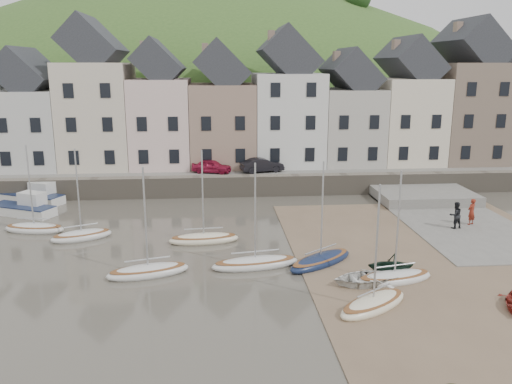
{
  "coord_description": "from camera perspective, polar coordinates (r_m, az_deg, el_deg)",
  "views": [
    {
      "loc": [
        -2.72,
        -28.02,
        11.34
      ],
      "look_at": [
        0.0,
        6.0,
        3.0
      ],
      "focal_mm": 36.67,
      "sensor_mm": 36.0,
      "label": 1
    }
  ],
  "objects": [
    {
      "name": "ground",
      "position": [
        30.35,
        0.91,
        -8.21
      ],
      "size": [
        160.0,
        160.0,
        0.0
      ],
      "primitive_type": "plane",
      "color": "#4C473C",
      "rests_on": "ground"
    },
    {
      "name": "quay_land",
      "position": [
        61.0,
        -1.95,
        3.73
      ],
      "size": [
        90.0,
        30.0,
        1.5
      ],
      "primitive_type": "cube",
      "color": "#385923",
      "rests_on": "ground"
    },
    {
      "name": "quay_street",
      "position": [
        49.57,
        -1.34,
        2.34
      ],
      "size": [
        70.0,
        7.0,
        0.1
      ],
      "primitive_type": "cube",
      "color": "slate",
      "rests_on": "quay_land"
    },
    {
      "name": "seawall",
      "position": [
        46.29,
        -1.08,
        0.7
      ],
      "size": [
        70.0,
        1.2,
        1.8
      ],
      "primitive_type": "cube",
      "color": "slate",
      "rests_on": "ground"
    },
    {
      "name": "beach",
      "position": [
        33.18,
        20.33,
        -7.09
      ],
      "size": [
        18.0,
        26.0,
        0.06
      ],
      "primitive_type": "cube",
      "color": "brown",
      "rests_on": "ground"
    },
    {
      "name": "slipway",
      "position": [
        41.69,
        20.81,
        -2.89
      ],
      "size": [
        8.0,
        18.0,
        0.12
      ],
      "primitive_type": "cube",
      "color": "slate",
      "rests_on": "ground"
    },
    {
      "name": "hillside",
      "position": [
        92.8,
        -5.76,
        -4.76
      ],
      "size": [
        134.4,
        84.0,
        84.0
      ],
      "color": "#385923",
      "rests_on": "ground"
    },
    {
      "name": "townhouse_terrace",
      "position": [
        52.36,
        0.36,
        9.34
      ],
      "size": [
        61.05,
        8.0,
        13.93
      ],
      "color": "silver",
      "rests_on": "quay_land"
    },
    {
      "name": "sailboat_0",
      "position": [
        39.61,
        -23.03,
        -3.63
      ],
      "size": [
        4.45,
        2.2,
        6.32
      ],
      "color": "silver",
      "rests_on": "ground"
    },
    {
      "name": "sailboat_1",
      "position": [
        36.83,
        -18.48,
        -4.5
      ],
      "size": [
        4.24,
        2.93,
        6.32
      ],
      "color": "silver",
      "rests_on": "ground"
    },
    {
      "name": "sailboat_2",
      "position": [
        34.5,
        -5.71,
        -5.07
      ],
      "size": [
        4.7,
        1.93,
        6.32
      ],
      "color": "beige",
      "rests_on": "ground"
    },
    {
      "name": "sailboat_3",
      "position": [
        29.76,
        -11.69,
        -8.42
      ],
      "size": [
        4.78,
        2.67,
        6.32
      ],
      "color": "silver",
      "rests_on": "ground"
    },
    {
      "name": "sailboat_4",
      "position": [
        30.28,
        -0.09,
        -7.73
      ],
      "size": [
        5.28,
        2.31,
        6.32
      ],
      "color": "silver",
      "rests_on": "ground"
    },
    {
      "name": "sailboat_5",
      "position": [
        30.89,
        7.06,
        -7.39
      ],
      "size": [
        4.8,
        4.13,
        6.32
      ],
      "color": "#142141",
      "rests_on": "ground"
    },
    {
      "name": "sailboat_6",
      "position": [
        29.27,
        14.86,
        -8.99
      ],
      "size": [
        4.63,
        2.43,
        6.32
      ],
      "color": "silver",
      "rests_on": "ground"
    },
    {
      "name": "sailboat_7",
      "position": [
        26.05,
        12.67,
        -11.79
      ],
      "size": [
        4.47,
        3.75,
        6.32
      ],
      "color": "beige",
      "rests_on": "ground"
    },
    {
      "name": "motorboat_0",
      "position": [
        44.31,
        -23.95,
        -1.52
      ],
      "size": [
        5.62,
        3.85,
        1.7
      ],
      "color": "silver",
      "rests_on": "ground"
    },
    {
      "name": "motorboat_2",
      "position": [
        47.82,
        -23.0,
        -0.38
      ],
      "size": [
        5.77,
        3.95,
        1.7
      ],
      "color": "silver",
      "rests_on": "ground"
    },
    {
      "name": "rowboat_white",
      "position": [
        28.44,
        11.7,
        -9.17
      ],
      "size": [
        3.67,
        2.83,
        0.7
      ],
      "primitive_type": "imported",
      "rotation": [
        0.0,
        0.0,
        -1.45
      ],
      "color": "silver",
      "rests_on": "beach"
    },
    {
      "name": "rowboat_green",
      "position": [
        29.74,
        14.48,
        -7.66
      ],
      "size": [
        2.59,
        2.27,
        1.31
      ],
      "primitive_type": "imported",
      "rotation": [
        0.0,
        0.0,
        -1.62
      ],
      "color": "black",
      "rests_on": "beach"
    },
    {
      "name": "person_red",
      "position": [
        40.56,
        22.45,
        -2.0
      ],
      "size": [
        0.83,
        0.74,
        1.91
      ],
      "primitive_type": "imported",
      "rotation": [
        0.0,
        0.0,
        3.65
      ],
      "color": "maroon",
      "rests_on": "slipway"
    },
    {
      "name": "person_dark",
      "position": [
        39.25,
        20.93,
        -2.37
      ],
      "size": [
        1.02,
        0.86,
        1.9
      ],
      "primitive_type": "imported",
      "rotation": [
        0.0,
        0.0,
        3.3
      ],
      "color": "black",
      "rests_on": "slipway"
    },
    {
      "name": "car_left",
      "position": [
        48.39,
        -4.86,
        2.82
      ],
      "size": [
        3.92,
        2.54,
        1.24
      ],
      "primitive_type": "imported",
      "rotation": [
        0.0,
        0.0,
        1.25
      ],
      "color": "#9F1737",
      "rests_on": "quay_street"
    },
    {
      "name": "car_right",
      "position": [
        48.57,
        0.67,
        2.96
      ],
      "size": [
        4.22,
        2.34,
        1.32
      ],
      "primitive_type": "imported",
      "rotation": [
        0.0,
        0.0,
        1.82
      ],
      "color": "black",
      "rests_on": "quay_street"
    }
  ]
}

